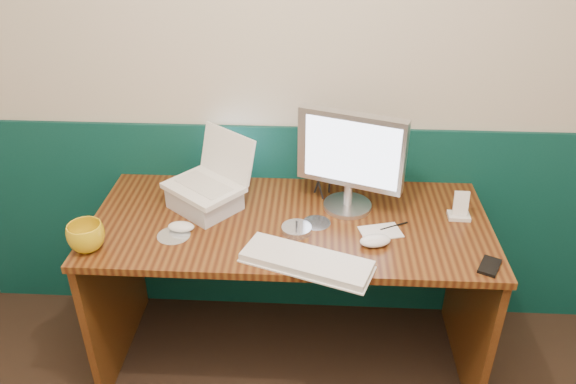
# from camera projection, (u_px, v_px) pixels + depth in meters

# --- Properties ---
(back_wall) EXTENTS (3.50, 0.04, 2.50)m
(back_wall) POSITION_uv_depth(u_px,v_px,m) (335.00, 71.00, 2.32)
(back_wall) COLOR beige
(back_wall) RESTS_ON ground
(wainscot) EXTENTS (3.48, 0.02, 1.00)m
(wainscot) POSITION_uv_depth(u_px,v_px,m) (328.00, 224.00, 2.68)
(wainscot) COLOR #083632
(wainscot) RESTS_ON ground
(desk) EXTENTS (1.60, 0.70, 0.75)m
(desk) POSITION_uv_depth(u_px,v_px,m) (290.00, 292.00, 2.45)
(desk) COLOR #3B190A
(desk) RESTS_ON ground
(laptop_riser) EXTENTS (0.33, 0.33, 0.09)m
(laptop_riser) POSITION_uv_depth(u_px,v_px,m) (205.00, 199.00, 2.32)
(laptop_riser) COLOR silver
(laptop_riser) RESTS_ON desk
(laptop) EXTENTS (0.37, 0.36, 0.24)m
(laptop) POSITION_uv_depth(u_px,v_px,m) (202.00, 163.00, 2.23)
(laptop) COLOR white
(laptop) RESTS_ON laptop_riser
(monitor) EXTENTS (0.45, 0.26, 0.43)m
(monitor) POSITION_uv_depth(u_px,v_px,m) (350.00, 161.00, 2.23)
(monitor) COLOR silver
(monitor) RESTS_ON desk
(keyboard) EXTENTS (0.49, 0.30, 0.03)m
(keyboard) POSITION_uv_depth(u_px,v_px,m) (306.00, 262.00, 2.00)
(keyboard) COLOR white
(keyboard) RESTS_ON desk
(mouse_right) EXTENTS (0.13, 0.10, 0.04)m
(mouse_right) POSITION_uv_depth(u_px,v_px,m) (375.00, 241.00, 2.10)
(mouse_right) COLOR white
(mouse_right) RESTS_ON desk
(mouse_left) EXTENTS (0.11, 0.07, 0.03)m
(mouse_left) POSITION_uv_depth(u_px,v_px,m) (181.00, 227.00, 2.19)
(mouse_left) COLOR white
(mouse_left) RESTS_ON desk
(mug) EXTENTS (0.18, 0.18, 0.11)m
(mug) POSITION_uv_depth(u_px,v_px,m) (86.00, 237.00, 2.06)
(mug) COLOR gold
(mug) RESTS_ON desk
(camcorder) EXTENTS (0.09, 0.13, 0.18)m
(camcorder) POSITION_uv_depth(u_px,v_px,m) (323.00, 176.00, 2.39)
(camcorder) COLOR #AFB0B4
(camcorder) RESTS_ON desk
(cd_spindle) EXTENTS (0.12, 0.12, 0.02)m
(cd_spindle) POSITION_uv_depth(u_px,v_px,m) (297.00, 229.00, 2.18)
(cd_spindle) COLOR silver
(cd_spindle) RESTS_ON desk
(cd_loose_a) EXTENTS (0.13, 0.13, 0.00)m
(cd_loose_a) POSITION_uv_depth(u_px,v_px,m) (174.00, 235.00, 2.16)
(cd_loose_a) COLOR silver
(cd_loose_a) RESTS_ON desk
(cd_loose_b) EXTENTS (0.11, 0.11, 0.00)m
(cd_loose_b) POSITION_uv_depth(u_px,v_px,m) (316.00, 223.00, 2.24)
(cd_loose_b) COLOR #B1B6C1
(cd_loose_b) RESTS_ON desk
(pen) EXTENTS (0.12, 0.07, 0.01)m
(pen) POSITION_uv_depth(u_px,v_px,m) (394.00, 226.00, 2.22)
(pen) COLOR black
(pen) RESTS_ON desk
(papers) EXTENTS (0.18, 0.14, 0.00)m
(papers) POSITION_uv_depth(u_px,v_px,m) (381.00, 232.00, 2.18)
(papers) COLOR white
(papers) RESTS_ON desk
(dock) EXTENTS (0.09, 0.07, 0.02)m
(dock) POSITION_uv_depth(u_px,v_px,m) (459.00, 216.00, 2.27)
(dock) COLOR white
(dock) RESTS_ON desk
(music_player) EXTENTS (0.06, 0.03, 0.10)m
(music_player) POSITION_uv_depth(u_px,v_px,m) (461.00, 203.00, 2.24)
(music_player) COLOR white
(music_player) RESTS_ON dock
(pda) EXTENTS (0.10, 0.12, 0.01)m
(pda) POSITION_uv_depth(u_px,v_px,m) (490.00, 266.00, 1.99)
(pda) COLOR black
(pda) RESTS_ON desk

